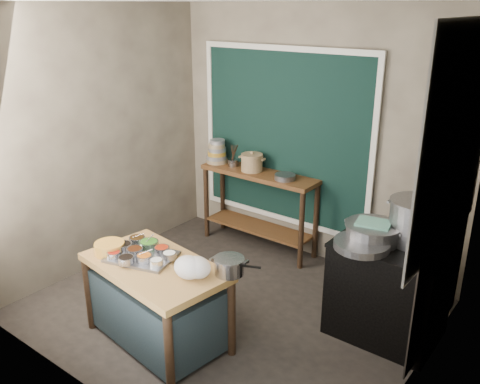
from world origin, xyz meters
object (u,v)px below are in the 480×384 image
Objects in this scene: saucepan at (229,266)px; ceramic_crock at (252,163)px; condiment_tray at (142,257)px; yellow_basin at (110,248)px; stove_block at (388,291)px; steamer at (373,233)px; prep_table at (157,303)px; stock_pot at (416,222)px; back_counter at (259,210)px; utensil_cup at (234,163)px.

saucepan is 2.07m from ceramic_crock.
condiment_tray is 2.12× the size of yellow_basin.
stove_block is 1.45m from saucepan.
prep_table is at bearing -137.42° from steamer.
stock_pot is at bearing 36.43° from yellow_basin.
back_counter is 3.01× the size of stock_pot.
saucepan is (0.97, -1.78, 0.34)m from back_counter.
prep_table is 4.84× the size of yellow_basin.
condiment_tray is (0.22, -2.02, 0.29)m from back_counter.
condiment_tray is at bearing -141.53° from stock_pot.
utensil_cup is at bearing 98.36° from yellow_basin.
yellow_basin is at bearing -91.82° from back_counter.
stove_block is (1.52, 1.30, 0.05)m from prep_table.
ceramic_crock is (-1.07, 1.76, 0.22)m from saucepan.
back_counter is 2.15m from yellow_basin.
steamer reaches higher than condiment_tray.
utensil_cup is at bearing 106.42° from condiment_tray.
condiment_tray reaches higher than prep_table.
back_counter reaches higher than saucepan.
ceramic_crock reaches higher than stove_block.
saucepan is 2.25m from utensil_cup.
stove_block is 1.64× the size of condiment_tray.
ceramic_crock is at bearing -171.47° from back_counter.
stock_pot is at bearing 34.69° from steamer.
ceramic_crock is (0.29, -0.02, 0.05)m from utensil_cup.
steamer is (2.12, -0.79, -0.03)m from utensil_cup.
ceramic_crock is (-0.31, 2.01, 0.28)m from condiment_tray.
stove_block is 1.86× the size of steamer.
stove_block is at bearing -17.90° from utensil_cup.
ceramic_crock is 2.20m from stock_pot.
saucepan is at bearing -131.49° from stove_block.
prep_table is at bearing 178.16° from saucepan.
stock_pot is (2.12, -0.57, 0.03)m from ceramic_crock.
saucepan is at bearing -131.38° from stock_pot.
ceramic_crock is (-0.03, 2.11, 0.24)m from yellow_basin.
condiment_tray is 2.33m from stock_pot.
ceramic_crock is (-0.48, 2.02, 0.67)m from prep_table.
back_counter is at bearing 108.31° from prep_table.
prep_table is 2.00m from stove_block.
back_counter is 1.96m from steamer.
yellow_basin is at bearing -159.89° from prep_table.
stove_block reaches higher than prep_table.
condiment_tray is 0.80m from saucepan.
ceramic_crock reaches higher than utensil_cup.
utensil_cup is 0.28× the size of stock_pot.
utensil_cup reaches higher than condiment_tray.
utensil_cup reaches higher than back_counter.
back_counter is 5.73× the size of saucepan.
condiment_tray is 1.13× the size of steamer.
utensil_cup is 2.26m from steamer.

